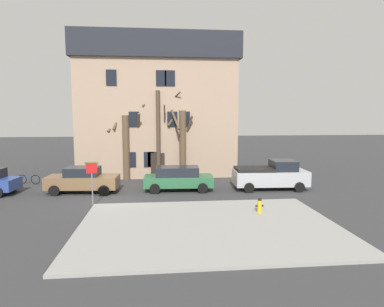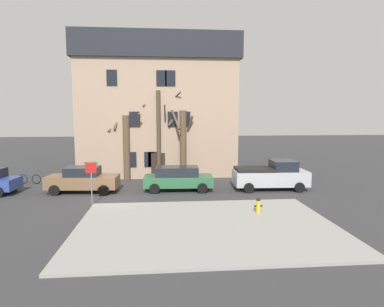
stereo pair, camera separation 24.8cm
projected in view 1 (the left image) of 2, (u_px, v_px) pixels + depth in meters
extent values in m
plane|color=#38383A|center=(114.00, 200.00, 20.20)|extent=(120.00, 120.00, 0.00)
cube|color=#999993|center=(209.00, 226.00, 15.29)|extent=(11.88, 8.53, 0.12)
cube|color=tan|center=(158.00, 119.00, 30.12)|extent=(13.04, 7.63, 9.60)
cube|color=#23262D|center=(157.00, 52.00, 29.44)|extent=(13.54, 8.13, 2.10)
cube|color=#2D231E|center=(158.00, 166.00, 26.73)|extent=(1.10, 0.12, 2.10)
cube|color=black|center=(131.00, 160.00, 26.47)|extent=(0.80, 0.08, 1.20)
cube|color=black|center=(149.00, 159.00, 26.61)|extent=(0.80, 0.08, 1.20)
cube|color=black|center=(153.00, 159.00, 26.64)|extent=(0.80, 0.08, 1.20)
cube|color=black|center=(134.00, 119.00, 26.12)|extent=(0.80, 0.08, 1.20)
cube|color=black|center=(172.00, 119.00, 26.42)|extent=(0.80, 0.08, 1.20)
cube|color=black|center=(185.00, 119.00, 26.52)|extent=(0.80, 0.08, 1.20)
cube|color=black|center=(111.00, 78.00, 25.59)|extent=(0.80, 0.08, 1.20)
cube|color=black|center=(161.00, 78.00, 25.97)|extent=(0.80, 0.08, 1.20)
cube|color=black|center=(170.00, 78.00, 26.03)|extent=(0.80, 0.08, 1.20)
cylinder|color=brown|center=(126.00, 148.00, 26.33)|extent=(0.55, 0.55, 5.11)
cylinder|color=brown|center=(117.00, 121.00, 26.66)|extent=(1.53, 1.66, 1.79)
cylinder|color=brown|center=(119.00, 117.00, 26.36)|extent=(0.98, 1.33, 2.08)
cylinder|color=brown|center=(138.00, 128.00, 26.36)|extent=(0.45, 2.12, 2.33)
cylinder|color=#4C3D2D|center=(158.00, 135.00, 26.31)|extent=(0.33, 0.33, 7.04)
cylinder|color=#4C3D2D|center=(165.00, 117.00, 26.17)|extent=(0.17, 1.13, 1.91)
cylinder|color=#4C3D2D|center=(151.00, 100.00, 26.57)|extent=(1.40, 1.23, 1.02)
cylinder|color=#4C3D2D|center=(171.00, 101.00, 26.81)|extent=(1.57, 2.14, 1.43)
cylinder|color=#4C3D2D|center=(163.00, 106.00, 27.11)|extent=(2.19, 0.99, 2.23)
cylinder|color=brown|center=(183.00, 145.00, 26.44)|extent=(0.54, 0.54, 5.48)
cylinder|color=brown|center=(176.00, 114.00, 26.70)|extent=(1.44, 1.29, 1.91)
cylinder|color=brown|center=(175.00, 120.00, 25.88)|extent=(0.75, 1.39, 1.57)
cylinder|color=brown|center=(189.00, 127.00, 26.54)|extent=(0.69, 1.20, 1.89)
cylinder|color=brown|center=(183.00, 118.00, 26.90)|extent=(1.58, 0.41, 1.89)
cylinder|color=black|center=(13.00, 186.00, 22.46)|extent=(0.70, 0.28, 0.68)
cube|color=brown|center=(83.00, 182.00, 22.08)|extent=(4.75, 2.10, 0.82)
cube|color=#1E232B|center=(83.00, 171.00, 22.00)|extent=(2.24, 1.70, 0.58)
cylinder|color=black|center=(110.00, 185.00, 23.04)|extent=(0.69, 0.27, 0.68)
cylinder|color=black|center=(104.00, 190.00, 21.29)|extent=(0.69, 0.27, 0.68)
cylinder|color=black|center=(64.00, 185.00, 22.96)|extent=(0.69, 0.27, 0.68)
cylinder|color=black|center=(54.00, 191.00, 21.21)|extent=(0.69, 0.27, 0.68)
cube|color=#2D6B42|center=(179.00, 181.00, 22.67)|extent=(4.70, 1.92, 0.71)
cube|color=#1E232B|center=(177.00, 171.00, 22.59)|extent=(2.93, 1.65, 0.62)
cylinder|color=black|center=(200.00, 183.00, 23.67)|extent=(0.69, 0.25, 0.68)
cylinder|color=black|center=(203.00, 188.00, 21.94)|extent=(0.69, 0.25, 0.68)
cylinder|color=black|center=(156.00, 183.00, 23.48)|extent=(0.69, 0.25, 0.68)
cylinder|color=black|center=(155.00, 189.00, 21.75)|extent=(0.69, 0.25, 0.68)
cube|color=#B7BABF|center=(270.00, 177.00, 23.11)|extent=(5.10, 2.25, 1.00)
cube|color=#1E232B|center=(283.00, 165.00, 23.06)|extent=(1.68, 1.86, 0.70)
cube|color=black|center=(255.00, 169.00, 22.98)|extent=(2.69, 2.07, 0.20)
cylinder|color=black|center=(289.00, 181.00, 24.28)|extent=(0.69, 0.25, 0.68)
cylinder|color=black|center=(299.00, 187.00, 22.25)|extent=(0.69, 0.25, 0.68)
cylinder|color=black|center=(243.00, 182.00, 24.08)|extent=(0.69, 0.25, 0.68)
cylinder|color=black|center=(249.00, 188.00, 22.05)|extent=(0.69, 0.25, 0.68)
cylinder|color=gold|center=(260.00, 206.00, 17.21)|extent=(0.22, 0.22, 0.64)
sphere|color=black|center=(260.00, 200.00, 17.18)|extent=(0.21, 0.21, 0.21)
cylinder|color=black|center=(257.00, 206.00, 17.20)|extent=(0.10, 0.09, 0.09)
cylinder|color=black|center=(263.00, 206.00, 17.23)|extent=(0.10, 0.09, 0.09)
cylinder|color=slate|center=(92.00, 184.00, 18.76)|extent=(0.07, 0.07, 2.49)
cube|color=red|center=(92.00, 168.00, 18.63)|extent=(0.60, 0.03, 0.60)
cube|color=#1E8C38|center=(92.00, 163.00, 18.64)|extent=(0.76, 0.02, 0.18)
torus|color=black|center=(35.00, 180.00, 24.75)|extent=(0.71, 0.16, 0.71)
torus|color=black|center=(22.00, 179.00, 24.82)|extent=(0.71, 0.16, 0.71)
cylinder|color=#1E4C8C|center=(29.00, 177.00, 24.76)|extent=(0.99, 0.20, 0.19)
cylinder|color=#1E4C8C|center=(26.00, 174.00, 24.74)|extent=(0.09, 0.05, 0.45)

